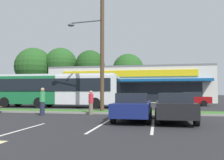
% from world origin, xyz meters
% --- Properties ---
extents(grass_median, '(56.00, 2.20, 0.12)m').
position_xyz_m(grass_median, '(0.00, 14.00, 0.06)').
color(grass_median, '#386B28').
rests_on(grass_median, ground_plane).
extents(curb_lip, '(56.00, 0.24, 0.12)m').
position_xyz_m(curb_lip, '(0.00, 12.78, 0.06)').
color(curb_lip, gray).
rests_on(curb_lip, ground_plane).
extents(parking_stripe_1, '(0.12, 4.80, 0.01)m').
position_xyz_m(parking_stripe_1, '(0.85, 5.17, 0.00)').
color(parking_stripe_1, silver).
rests_on(parking_stripe_1, ground_plane).
extents(parking_stripe_2, '(0.12, 4.80, 0.01)m').
position_xyz_m(parking_stripe_2, '(3.62, 7.60, 0.00)').
color(parking_stripe_2, silver).
rests_on(parking_stripe_2, ground_plane).
extents(parking_stripe_3, '(0.12, 4.80, 0.01)m').
position_xyz_m(parking_stripe_3, '(5.95, 7.88, 0.00)').
color(parking_stripe_3, silver).
rests_on(parking_stripe_3, ground_plane).
extents(storefront_building, '(23.94, 12.13, 5.31)m').
position_xyz_m(storefront_building, '(2.08, 35.39, 2.66)').
color(storefront_building, beige).
rests_on(storefront_building, ground_plane).
extents(tree_far_left, '(8.19, 8.19, 11.24)m').
position_xyz_m(tree_far_left, '(-20.46, 44.70, 7.14)').
color(tree_far_left, '#473323').
rests_on(tree_far_left, ground_plane).
extents(tree_left, '(7.03, 7.03, 11.31)m').
position_xyz_m(tree_left, '(-14.66, 46.04, 7.78)').
color(tree_left, '#473323').
rests_on(tree_left, ground_plane).
extents(tree_mid_left, '(6.22, 6.22, 10.37)m').
position_xyz_m(tree_mid_left, '(-7.69, 45.10, 7.24)').
color(tree_mid_left, '#473323').
rests_on(tree_mid_left, ground_plane).
extents(tree_mid, '(6.37, 6.37, 9.32)m').
position_xyz_m(tree_mid, '(0.46, 44.87, 6.13)').
color(tree_mid, '#473323').
rests_on(tree_mid, ground_plane).
extents(utility_pole, '(3.07, 2.40, 9.62)m').
position_xyz_m(utility_pole, '(2.00, 14.15, 5.15)').
color(utility_pole, '#4C3826').
rests_on(utility_pole, ground_plane).
extents(city_bus, '(13.07, 2.97, 3.25)m').
position_xyz_m(city_bus, '(-3.94, 19.09, 1.77)').
color(city_bus, '#196638').
rests_on(city_bus, ground_plane).
extents(car_0, '(4.19, 1.94, 1.58)m').
position_xyz_m(car_0, '(-7.39, 24.58, 0.80)').
color(car_0, '#9E998C').
rests_on(car_0, ground_plane).
extents(car_1, '(1.92, 4.14, 1.47)m').
position_xyz_m(car_1, '(7.00, 9.25, 0.76)').
color(car_1, black).
rests_on(car_1, ground_plane).
extents(car_2, '(4.35, 1.94, 1.52)m').
position_xyz_m(car_2, '(9.69, 24.01, 0.77)').
color(car_2, maroon).
rests_on(car_2, ground_plane).
extents(car_3, '(1.88, 4.72, 1.44)m').
position_xyz_m(car_3, '(4.91, 9.62, 0.75)').
color(car_3, navy).
rests_on(car_3, ground_plane).
extents(pedestrian_near_bench, '(0.36, 0.36, 1.78)m').
position_xyz_m(pedestrian_near_bench, '(-1.12, 11.19, 0.89)').
color(pedestrian_near_bench, '#1E2338').
rests_on(pedestrian_near_bench, ground_plane).
extents(pedestrian_mid, '(0.32, 0.32, 1.60)m').
position_xyz_m(pedestrian_mid, '(1.80, 12.33, 0.81)').
color(pedestrian_mid, '#726651').
rests_on(pedestrian_mid, ground_plane).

